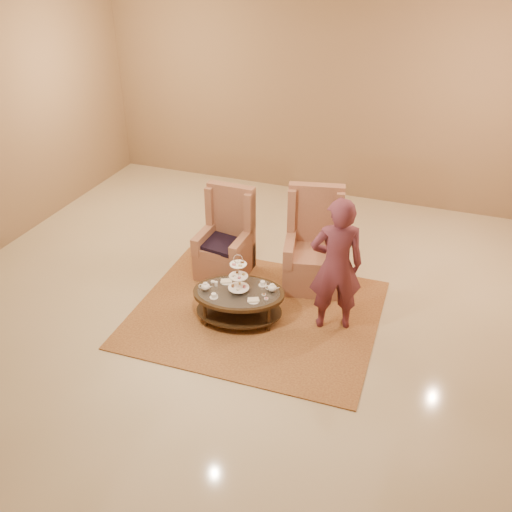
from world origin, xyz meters
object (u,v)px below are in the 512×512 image
at_px(tea_table, 239,297).
at_px(armchair_left, 227,245).
at_px(armchair_right, 313,253).
at_px(person, 336,266).

xyz_separation_m(tea_table, armchair_left, (-0.58, 0.99, 0.08)).
relative_size(tea_table, armchair_left, 1.02).
bearing_deg(armchair_right, armchair_left, 174.78).
relative_size(armchair_right, person, 0.79).
height_order(armchair_right, person, person).
relative_size(tea_table, person, 0.74).
height_order(tea_table, armchair_left, armchair_left).
bearing_deg(tea_table, armchair_left, 106.42).
bearing_deg(armchair_left, tea_table, -58.70).
height_order(armchair_left, person, person).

